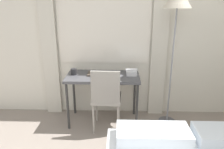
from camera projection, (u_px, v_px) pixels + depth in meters
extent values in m
cube|color=silver|center=(112.00, 30.00, 3.31)|extent=(5.13, 0.05, 2.70)
cube|color=white|center=(104.00, 13.00, 3.20)|extent=(1.40, 0.01, 1.50)
cube|color=beige|center=(48.00, 34.00, 3.28)|extent=(0.24, 0.06, 2.60)
cube|color=beige|center=(160.00, 35.00, 3.23)|extent=(0.24, 0.06, 2.60)
cube|color=#4C4C51|center=(103.00, 77.00, 3.17)|extent=(1.06, 0.54, 0.04)
cylinder|color=#333333|center=(68.00, 107.00, 3.09)|extent=(0.04, 0.04, 0.71)
cylinder|color=#333333|center=(137.00, 108.00, 3.06)|extent=(0.04, 0.04, 0.71)
cylinder|color=#333333|center=(74.00, 93.00, 3.53)|extent=(0.04, 0.04, 0.71)
cylinder|color=#333333|center=(135.00, 94.00, 3.50)|extent=(0.04, 0.04, 0.71)
cube|color=gray|center=(107.00, 98.00, 3.08)|extent=(0.41, 0.41, 0.05)
cube|color=gray|center=(105.00, 87.00, 2.84)|extent=(0.38, 0.05, 0.43)
cylinder|color=gray|center=(94.00, 119.00, 3.01)|extent=(0.03, 0.03, 0.44)
cylinder|color=gray|center=(118.00, 120.00, 2.99)|extent=(0.03, 0.03, 0.44)
cylinder|color=gray|center=(97.00, 108.00, 3.33)|extent=(0.03, 0.03, 0.44)
cylinder|color=gray|center=(119.00, 109.00, 3.31)|extent=(0.03, 0.03, 0.44)
cube|color=silver|center=(153.00, 134.00, 2.11)|extent=(0.70, 0.32, 0.12)
cylinder|color=#4C4C51|center=(167.00, 121.00, 3.36)|extent=(0.25, 0.25, 0.03)
cylinder|color=gray|center=(171.00, 69.00, 3.09)|extent=(0.02, 0.02, 1.66)
cube|color=silver|center=(131.00, 73.00, 3.19)|extent=(0.15, 0.19, 0.06)
cube|color=silver|center=(132.00, 70.00, 3.18)|extent=(0.17, 0.07, 0.02)
cube|color=#4C4238|center=(98.00, 74.00, 3.21)|extent=(0.30, 0.22, 0.02)
cube|color=white|center=(98.00, 73.00, 3.21)|extent=(0.28, 0.20, 0.01)
cylinder|color=#262628|center=(74.00, 72.00, 3.18)|extent=(0.09, 0.09, 0.09)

